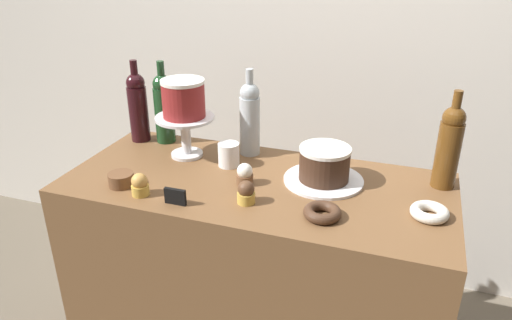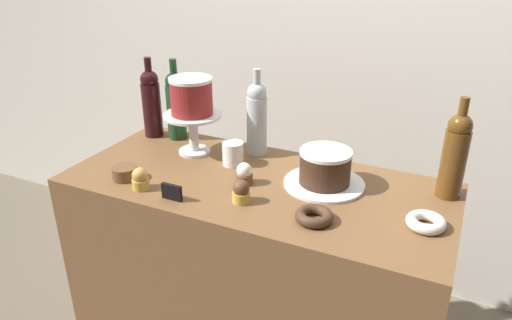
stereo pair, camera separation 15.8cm
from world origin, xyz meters
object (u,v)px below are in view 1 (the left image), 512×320
(cupcake_caramel, at_px, (140,185))
(donut_chocolate, at_px, (322,212))
(white_layer_cake, at_px, (183,98))
(cupcake_vanilla, at_px, (245,175))
(wine_bottle_amber, at_px, (449,146))
(chocolate_round_cake, at_px, (324,163))
(wine_bottle_dark_red, at_px, (138,106))
(cake_stand_pedestal, at_px, (185,129))
(donut_sugar, at_px, (429,212))
(cupcake_chocolate, at_px, (246,193))
(price_sign_chalkboard, at_px, (175,197))
(wine_bottle_clear, at_px, (250,117))
(cookie_stack, at_px, (121,179))
(coffee_cup_ceramic, at_px, (229,155))
(wine_bottle_green, at_px, (164,107))

(cupcake_caramel, distance_m, donut_chocolate, 0.58)
(white_layer_cake, xyz_separation_m, cupcake_vanilla, (0.29, -0.15, -0.19))
(wine_bottle_amber, bearing_deg, chocolate_round_cake, -165.52)
(wine_bottle_dark_red, bearing_deg, wine_bottle_amber, -1.36)
(cake_stand_pedestal, bearing_deg, cupcake_vanilla, -27.10)
(wine_bottle_amber, relative_size, donut_sugar, 2.91)
(cupcake_chocolate, height_order, price_sign_chalkboard, cupcake_chocolate)
(cake_stand_pedestal, relative_size, wine_bottle_amber, 0.66)
(cake_stand_pedestal, distance_m, cupcake_chocolate, 0.43)
(donut_chocolate, bearing_deg, cupcake_chocolate, 178.09)
(cupcake_caramel, distance_m, cupcake_chocolate, 0.34)
(wine_bottle_clear, bearing_deg, chocolate_round_cake, -24.25)
(donut_chocolate, relative_size, cookie_stack, 1.33)
(white_layer_cake, distance_m, coffee_cup_ceramic, 0.26)
(cupcake_caramel, height_order, cupcake_vanilla, same)
(wine_bottle_amber, height_order, price_sign_chalkboard, wine_bottle_amber)
(cupcake_chocolate, height_order, cookie_stack, cupcake_chocolate)
(wine_bottle_amber, distance_m, coffee_cup_ceramic, 0.74)
(cupcake_vanilla, distance_m, price_sign_chalkboard, 0.25)
(wine_bottle_dark_red, xyz_separation_m, coffee_cup_ceramic, (0.43, -0.11, -0.10))
(white_layer_cake, bearing_deg, cake_stand_pedestal, -90.00)
(white_layer_cake, relative_size, cupcake_caramel, 2.11)
(cake_stand_pedestal, distance_m, wine_bottle_dark_red, 0.26)
(donut_sugar, xyz_separation_m, donut_chocolate, (-0.30, -0.10, 0.00))
(wine_bottle_dark_red, bearing_deg, chocolate_round_cake, -9.13)
(white_layer_cake, xyz_separation_m, chocolate_round_cake, (0.53, -0.04, -0.16))
(wine_bottle_clear, xyz_separation_m, price_sign_chalkboard, (-0.09, -0.44, -0.12))
(white_layer_cake, distance_m, wine_bottle_dark_red, 0.27)
(white_layer_cake, relative_size, coffee_cup_ceramic, 1.84)
(white_layer_cake, height_order, donut_sugar, white_layer_cake)
(cupcake_vanilla, distance_m, cookie_stack, 0.41)
(coffee_cup_ceramic, bearing_deg, donut_sugar, -11.27)
(cupcake_vanilla, relative_size, coffee_cup_ceramic, 0.87)
(wine_bottle_green, relative_size, wine_bottle_dark_red, 1.00)
(cupcake_vanilla, relative_size, cookie_stack, 0.88)
(cupcake_vanilla, xyz_separation_m, coffee_cup_ceramic, (-0.10, 0.12, 0.01))
(white_layer_cake, height_order, price_sign_chalkboard, white_layer_cake)
(wine_bottle_green, distance_m, price_sign_chalkboard, 0.53)
(white_layer_cake, distance_m, donut_sugar, 0.91)
(cupcake_vanilla, bearing_deg, wine_bottle_amber, 17.90)
(coffee_cup_ceramic, bearing_deg, donut_chocolate, -31.58)
(white_layer_cake, bearing_deg, chocolate_round_cake, -4.64)
(cake_stand_pedestal, relative_size, chocolate_round_cake, 1.27)
(white_layer_cake, relative_size, wine_bottle_green, 0.48)
(cupcake_chocolate, xyz_separation_m, donut_chocolate, (0.24, -0.01, -0.02))
(chocolate_round_cake, relative_size, cupcake_caramel, 2.29)
(wine_bottle_dark_red, xyz_separation_m, cookie_stack, (0.15, -0.37, -0.12))
(chocolate_round_cake, distance_m, wine_bottle_amber, 0.40)
(cake_stand_pedestal, distance_m, wine_bottle_amber, 0.91)
(wine_bottle_dark_red, bearing_deg, cupcake_caramel, -58.96)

